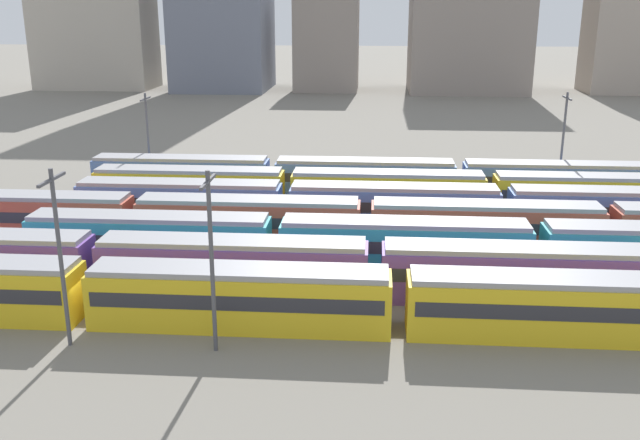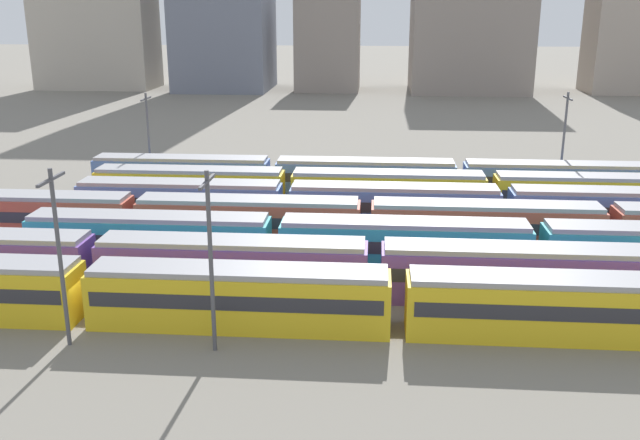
# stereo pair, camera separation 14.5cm
# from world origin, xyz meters

# --- Properties ---
(ground_plane) EXTENTS (600.00, 600.00, 0.00)m
(ground_plane) POSITION_xyz_m (0.00, 15.60, 0.00)
(ground_plane) COLOR slate
(train_track_0) EXTENTS (55.80, 3.06, 3.75)m
(train_track_0) POSITION_xyz_m (10.14, 0.00, 1.90)
(train_track_0) COLOR yellow
(train_track_0) RESTS_ON ground_plane
(train_track_1) EXTENTS (55.80, 3.06, 3.75)m
(train_track_1) POSITION_xyz_m (8.71, 5.20, 1.90)
(train_track_1) COLOR #6B429E
(train_track_1) RESTS_ON ground_plane
(train_track_3) EXTENTS (93.60, 3.06, 3.75)m
(train_track_3) POSITION_xyz_m (26.87, 15.60, 1.90)
(train_track_3) COLOR #BC4C38
(train_track_3) RESTS_ON ground_plane
(train_track_5) EXTENTS (55.80, 3.06, 3.75)m
(train_track_5) POSITION_xyz_m (19.33, 26.00, 1.90)
(train_track_5) COLOR yellow
(train_track_5) RESTS_ON ground_plane
(train_track_6) EXTENTS (55.80, 3.06, 3.75)m
(train_track_6) POSITION_xyz_m (17.12, 31.20, 1.90)
(train_track_6) COLOR #4C70BC
(train_track_6) RESTS_ON ground_plane
(catenary_pole_0) EXTENTS (0.24, 3.20, 10.29)m
(catenary_pole_0) POSITION_xyz_m (0.89, -3.19, 5.70)
(catenary_pole_0) COLOR #4C4C51
(catenary_pole_0) RESTS_ON ground_plane
(catenary_pole_1) EXTENTS (0.24, 3.20, 10.31)m
(catenary_pole_1) POSITION_xyz_m (37.17, 34.19, 5.70)
(catenary_pole_1) COLOR #4C4C51
(catenary_pole_1) RESTS_ON ground_plane
(catenary_pole_2) EXTENTS (0.24, 3.20, 10.33)m
(catenary_pole_2) POSITION_xyz_m (9.31, -3.18, 5.72)
(catenary_pole_2) COLOR #4C4C51
(catenary_pole_2) RESTS_ON ground_plane
(catenary_pole_3) EXTENTS (0.24, 3.20, 9.83)m
(catenary_pole_3) POSITION_xyz_m (-5.98, 34.07, 5.46)
(catenary_pole_3) COLOR #4C4C51
(catenary_pole_3) RESTS_ON ground_plane
(distant_building_2) EXTENTS (14.23, 14.51, 20.27)m
(distant_building_2) POSITION_xyz_m (6.98, 125.34, 10.14)
(distant_building_2) COLOR gray
(distant_building_2) RESTS_ON ground_plane
(distant_building_3) EXTENTS (25.58, 21.46, 33.22)m
(distant_building_3) POSITION_xyz_m (38.47, 125.34, 16.61)
(distant_building_3) COLOR gray
(distant_building_3) RESTS_ON ground_plane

